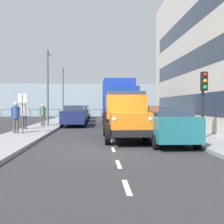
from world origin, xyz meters
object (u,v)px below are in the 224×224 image
object	(u,v)px
car_black_oppositeside_1	(79,113)
pedestrian_couple_a	(24,113)
car_maroon_kerbside_2	(133,115)
car_navy_oppositeside_0	(75,115)
pedestrian_couple_b	(16,115)
pedestrian_with_bag	(43,113)
traffic_light_near	(204,90)
car_teal_kerbside_near	(168,125)
lamp_post_far	(63,88)
car_white_oppositeside_2	(83,111)
street_sign	(22,106)
truck_vintage_orange	(126,117)
lorry_cargo_blue	(118,101)
car_grey_kerbside_1	(145,118)
lamp_post_promenade	(48,80)

from	to	relation	value
car_black_oppositeside_1	pedestrian_couple_a	xyz separation A→B (m)	(3.00, 10.22, 0.32)
car_maroon_kerbside_2	car_black_oppositeside_1	xyz separation A→B (m)	(5.00, -5.41, 0.00)
car_maroon_kerbside_2	pedestrian_couple_a	xyz separation A→B (m)	(8.01, 4.80, 0.33)
car_navy_oppositeside_0	pedestrian_couple_b	bearing A→B (deg)	67.77
car_maroon_kerbside_2	pedestrian_couple_a	world-z (taller)	pedestrian_couple_a
pedestrian_with_bag	traffic_light_near	size ratio (longest dim) A/B	0.52
car_teal_kerbside_near	lamp_post_far	distance (m)	21.47
car_white_oppositeside_2	street_sign	xyz separation A→B (m)	(2.34, 19.90, 0.79)
car_maroon_kerbside_2	car_black_oppositeside_1	bearing A→B (deg)	-47.25
car_teal_kerbside_near	car_maroon_kerbside_2	distance (m)	11.23
traffic_light_near	lamp_post_far	distance (m)	21.23
truck_vintage_orange	pedestrian_couple_b	bearing A→B (deg)	-21.14
car_white_oppositeside_2	pedestrian_couple_a	size ratio (longest dim) A/B	2.39
lorry_cargo_blue	car_black_oppositeside_1	bearing A→B (deg)	-57.24
pedestrian_with_bag	traffic_light_near	xyz separation A→B (m)	(-9.27, 8.14, 1.34)
car_navy_oppositeside_0	car_black_oppositeside_1	xyz separation A→B (m)	(-0.00, -6.10, -0.00)
car_grey_kerbside_1	car_navy_oppositeside_0	distance (m)	6.91
lamp_post_far	pedestrian_couple_b	bearing A→B (deg)	87.68
car_teal_kerbside_near	car_black_oppositeside_1	distance (m)	17.38
car_grey_kerbside_1	pedestrian_couple_a	world-z (taller)	pedestrian_couple_a
car_maroon_kerbside_2	car_black_oppositeside_1	world-z (taller)	same
car_maroon_kerbside_2	car_white_oppositeside_2	xyz separation A→B (m)	(5.00, -12.34, 0.00)
car_teal_kerbside_near	car_grey_kerbside_1	bearing A→B (deg)	-90.00
car_navy_oppositeside_0	street_sign	world-z (taller)	street_sign
pedestrian_couple_b	lamp_post_promenade	size ratio (longest dim) A/B	0.29
car_black_oppositeside_1	pedestrian_with_bag	bearing A→B (deg)	73.23
car_black_oppositeside_1	lamp_post_far	size ratio (longest dim) A/B	0.74
truck_vintage_orange	lamp_post_far	distance (m)	19.54
car_grey_kerbside_1	street_sign	distance (m)	7.68
car_navy_oppositeside_0	car_white_oppositeside_2	size ratio (longest dim) A/B	1.04
car_black_oppositeside_1	pedestrian_couple_a	size ratio (longest dim) A/B	2.46
car_black_oppositeside_1	car_white_oppositeside_2	world-z (taller)	same
pedestrian_couple_a	street_sign	size ratio (longest dim) A/B	0.80
car_maroon_kerbside_2	lamp_post_promenade	xyz separation A→B (m)	(7.14, 0.79, 2.91)
car_grey_kerbside_1	car_white_oppositeside_2	bearing A→B (deg)	-74.29
pedestrian_with_bag	street_sign	distance (m)	5.41
pedestrian_with_bag	lamp_post_far	bearing A→B (deg)	-90.99
car_white_oppositeside_2	car_black_oppositeside_1	bearing A→B (deg)	90.00
traffic_light_near	street_sign	bearing A→B (deg)	-16.51
truck_vintage_orange	traffic_light_near	world-z (taller)	traffic_light_near
car_maroon_kerbside_2	pedestrian_with_bag	size ratio (longest dim) A/B	2.44
car_maroon_kerbside_2	car_white_oppositeside_2	bearing A→B (deg)	-67.93
car_teal_kerbside_near	car_black_oppositeside_1	size ratio (longest dim) A/B	0.93
pedestrian_with_bag	lamp_post_far	xyz separation A→B (m)	(-0.19, -11.01, 2.63)
car_teal_kerbside_near	car_black_oppositeside_1	world-z (taller)	same
pedestrian_couple_b	car_black_oppositeside_1	bearing A→B (deg)	-102.12
truck_vintage_orange	traffic_light_near	distance (m)	3.94
truck_vintage_orange	lorry_cargo_blue	xyz separation A→B (m)	(-0.36, -9.50, 0.90)
car_teal_kerbside_near	lamp_post_far	xyz separation A→B (m)	(7.10, -20.06, 2.87)
traffic_light_near	lamp_post_promenade	world-z (taller)	lamp_post_promenade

